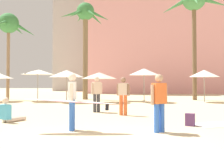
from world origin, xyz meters
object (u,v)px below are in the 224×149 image
object	(u,v)px
backpack	(190,120)
beach_towel	(219,124)
person_near_left	(159,100)
cafe_umbrella_2	(99,76)
person_mid_right	(9,113)
cafe_umbrella_3	(204,73)
person_far_right	(123,94)
person_far_left	(71,100)
cafe_umbrella_4	(144,72)
palm_tree_center	(85,22)
palm_tree_far_left	(194,5)
cafe_umbrella_1	(38,72)
person_mid_center	(97,93)
cafe_umbrella_0	(67,74)
palm_tree_left	(9,26)

from	to	relation	value
backpack	beach_towel	bearing A→B (deg)	-46.34
person_near_left	cafe_umbrella_2	bearing A→B (deg)	160.70
person_mid_right	cafe_umbrella_3	bearing A→B (deg)	-15.92
beach_towel	person_far_right	bearing A→B (deg)	145.22
backpack	person_far_left	xyz separation A→B (m)	(-3.75, -1.20, 0.73)
cafe_umbrella_4	backpack	size ratio (longest dim) A/B	5.94
cafe_umbrella_4	palm_tree_center	bearing A→B (deg)	149.90
beach_towel	person_mid_right	size ratio (longest dim) A/B	1.92
cafe_umbrella_4	beach_towel	distance (m)	10.79
cafe_umbrella_4	person_near_left	bearing A→B (deg)	-90.89
person_mid_right	palm_tree_far_left	bearing A→B (deg)	-9.95
person_near_left	person_mid_right	xyz separation A→B (m)	(-5.28, 1.66, -0.61)
cafe_umbrella_1	cafe_umbrella_2	bearing A→B (deg)	-11.64
palm_tree_far_left	person_mid_right	bearing A→B (deg)	-127.03
cafe_umbrella_4	person_mid_right	distance (m)	11.81
backpack	person_mid_right	bearing A→B (deg)	110.62
cafe_umbrella_1	person_far_right	size ratio (longest dim) A/B	1.52
cafe_umbrella_2	person_mid_center	bearing A→B (deg)	-84.46
cafe_umbrella_3	palm_tree_far_left	bearing A→B (deg)	93.31
cafe_umbrella_3	person_far_right	distance (m)	10.25
cafe_umbrella_0	cafe_umbrella_3	bearing A→B (deg)	4.67
cafe_umbrella_3	beach_towel	distance (m)	11.18
palm_tree_far_left	palm_tree_center	bearing A→B (deg)	179.15
backpack	person_far_right	bearing A→B (deg)	64.82
palm_tree_left	beach_towel	bearing A→B (deg)	-42.84
cafe_umbrella_1	cafe_umbrella_4	distance (m)	8.22
person_far_right	palm_tree_left	bearing A→B (deg)	62.51
cafe_umbrella_0	person_mid_right	bearing A→B (deg)	-88.60
person_mid_center	cafe_umbrella_3	bearing A→B (deg)	102.78
backpack	person_far_left	distance (m)	4.01
palm_tree_far_left	person_far_right	distance (m)	14.00
cafe_umbrella_4	person_far_left	distance (m)	12.32
person_near_left	person_mid_right	size ratio (longest dim) A/B	1.72
palm_tree_far_left	person_near_left	xyz separation A→B (m)	(-4.51, -14.64, -7.03)
palm_tree_center	beach_towel	distance (m)	16.31
palm_tree_center	backpack	size ratio (longest dim) A/B	19.94
palm_tree_left	person_near_left	size ratio (longest dim) A/B	4.33
palm_tree_left	palm_tree_center	bearing A→B (deg)	6.88
cafe_umbrella_1	person_near_left	bearing A→B (deg)	-57.11
palm_tree_far_left	palm_tree_left	distance (m)	15.77
cafe_umbrella_1	beach_towel	distance (m)	15.06
cafe_umbrella_4	person_far_left	world-z (taller)	cafe_umbrella_4
cafe_umbrella_0	palm_tree_far_left	bearing A→B (deg)	17.52
person_far_left	person_mid_right	xyz separation A→B (m)	(-2.68, 1.64, -0.61)
palm_tree_center	person_far_right	bearing A→B (deg)	-71.93
backpack	person_near_left	bearing A→B (deg)	161.10
cafe_umbrella_1	person_far_left	xyz separation A→B (m)	(5.42, -12.37, -1.34)
palm_tree_left	person_mid_right	distance (m)	14.88
cafe_umbrella_0	cafe_umbrella_3	xyz separation A→B (m)	(10.16, 0.83, 0.02)
person_far_left	person_near_left	xyz separation A→B (m)	(2.60, -0.02, -0.00)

